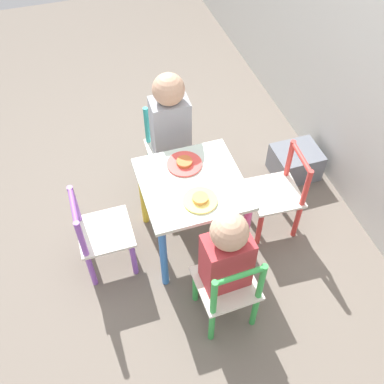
{
  "coord_description": "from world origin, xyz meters",
  "views": [
    {
      "loc": [
        1.35,
        -0.43,
        2.04
      ],
      "look_at": [
        0.0,
        0.0,
        0.4
      ],
      "focal_mm": 42.0,
      "sensor_mm": 36.0,
      "label": 1
    }
  ],
  "objects_px": {
    "kids_table": "(192,194)",
    "chair_teal": "(170,150)",
    "plate_left": "(184,163)",
    "chair_green": "(228,289)",
    "child_right": "(225,257)",
    "storage_bin": "(295,162)",
    "chair_red": "(278,194)",
    "chair_purple": "(100,234)",
    "child_left": "(171,127)",
    "plate_right": "(200,200)"
  },
  "relations": [
    {
      "from": "kids_table",
      "to": "plate_left",
      "type": "xyz_separation_m",
      "value": [
        -0.12,
        0.0,
        0.1
      ]
    },
    {
      "from": "child_left",
      "to": "storage_bin",
      "type": "height_order",
      "value": "child_left"
    },
    {
      "from": "kids_table",
      "to": "chair_green",
      "type": "xyz_separation_m",
      "value": [
        0.47,
        0.02,
        -0.13
      ]
    },
    {
      "from": "child_left",
      "to": "child_right",
      "type": "height_order",
      "value": "child_left"
    },
    {
      "from": "chair_green",
      "to": "child_right",
      "type": "height_order",
      "value": "child_right"
    },
    {
      "from": "chair_red",
      "to": "child_right",
      "type": "xyz_separation_m",
      "value": [
        0.38,
        -0.45,
        0.17
      ]
    },
    {
      "from": "chair_green",
      "to": "storage_bin",
      "type": "xyz_separation_m",
      "value": [
        -0.76,
        0.74,
        -0.16
      ]
    },
    {
      "from": "chair_red",
      "to": "plate_left",
      "type": "relative_size",
      "value": 2.95
    },
    {
      "from": "kids_table",
      "to": "child_right",
      "type": "distance_m",
      "value": 0.41
    },
    {
      "from": "child_right",
      "to": "storage_bin",
      "type": "xyz_separation_m",
      "value": [
        -0.7,
        0.74,
        -0.33
      ]
    },
    {
      "from": "plate_left",
      "to": "kids_table",
      "type": "bearing_deg",
      "value": -0.0
    },
    {
      "from": "chair_green",
      "to": "child_left",
      "type": "height_order",
      "value": "child_left"
    },
    {
      "from": "storage_bin",
      "to": "chair_red",
      "type": "bearing_deg",
      "value": -41.9
    },
    {
      "from": "chair_teal",
      "to": "plate_right",
      "type": "bearing_deg",
      "value": -89.59
    },
    {
      "from": "kids_table",
      "to": "chair_red",
      "type": "xyz_separation_m",
      "value": [
        0.03,
        0.47,
        -0.13
      ]
    },
    {
      "from": "kids_table",
      "to": "plate_right",
      "type": "height_order",
      "value": "plate_right"
    },
    {
      "from": "child_left",
      "to": "storage_bin",
      "type": "distance_m",
      "value": 0.84
    },
    {
      "from": "chair_green",
      "to": "child_right",
      "type": "bearing_deg",
      "value": -90.0
    },
    {
      "from": "chair_teal",
      "to": "child_left",
      "type": "xyz_separation_m",
      "value": [
        0.06,
        -0.0,
        0.22
      ]
    },
    {
      "from": "chair_teal",
      "to": "plate_right",
      "type": "distance_m",
      "value": 0.63
    },
    {
      "from": "storage_bin",
      "to": "kids_table",
      "type": "bearing_deg",
      "value": -68.94
    },
    {
      "from": "plate_left",
      "to": "storage_bin",
      "type": "bearing_deg",
      "value": 102.64
    },
    {
      "from": "chair_teal",
      "to": "chair_green",
      "type": "height_order",
      "value": "same"
    },
    {
      "from": "chair_purple",
      "to": "child_left",
      "type": "bearing_deg",
      "value": -49.69
    },
    {
      "from": "chair_purple",
      "to": "plate_left",
      "type": "bearing_deg",
      "value": -75.51
    },
    {
      "from": "child_left",
      "to": "plate_left",
      "type": "height_order",
      "value": "child_left"
    },
    {
      "from": "kids_table",
      "to": "child_left",
      "type": "xyz_separation_m",
      "value": [
        -0.41,
        0.01,
        0.09
      ]
    },
    {
      "from": "chair_teal",
      "to": "storage_bin",
      "type": "distance_m",
      "value": 0.77
    },
    {
      "from": "kids_table",
      "to": "child_left",
      "type": "relative_size",
      "value": 0.62
    },
    {
      "from": "chair_red",
      "to": "chair_purple",
      "type": "relative_size",
      "value": 1.0
    },
    {
      "from": "chair_red",
      "to": "plate_right",
      "type": "height_order",
      "value": "chair_red"
    },
    {
      "from": "storage_bin",
      "to": "chair_teal",
      "type": "bearing_deg",
      "value": -103.63
    },
    {
      "from": "chair_green",
      "to": "plate_right",
      "type": "distance_m",
      "value": 0.42
    },
    {
      "from": "plate_left",
      "to": "storage_bin",
      "type": "xyz_separation_m",
      "value": [
        -0.17,
        0.75,
        -0.39
      ]
    },
    {
      "from": "kids_table",
      "to": "chair_green",
      "type": "bearing_deg",
      "value": 2.15
    },
    {
      "from": "child_left",
      "to": "plate_right",
      "type": "distance_m",
      "value": 0.53
    },
    {
      "from": "kids_table",
      "to": "plate_left",
      "type": "distance_m",
      "value": 0.16
    },
    {
      "from": "chair_red",
      "to": "plate_left",
      "type": "bearing_deg",
      "value": -104.25
    },
    {
      "from": "chair_teal",
      "to": "chair_purple",
      "type": "bearing_deg",
      "value": -134.02
    },
    {
      "from": "chair_teal",
      "to": "chair_green",
      "type": "relative_size",
      "value": 1.0
    },
    {
      "from": "child_left",
      "to": "storage_bin",
      "type": "bearing_deg",
      "value": -7.19
    },
    {
      "from": "child_right",
      "to": "plate_left",
      "type": "distance_m",
      "value": 0.53
    },
    {
      "from": "kids_table",
      "to": "plate_left",
      "type": "bearing_deg",
      "value": 180.0
    },
    {
      "from": "child_left",
      "to": "chair_green",
      "type": "bearing_deg",
      "value": -87.78
    },
    {
      "from": "chair_red",
      "to": "chair_teal",
      "type": "bearing_deg",
      "value": -134.31
    },
    {
      "from": "kids_table",
      "to": "chair_purple",
      "type": "bearing_deg",
      "value": -90.06
    },
    {
      "from": "kids_table",
      "to": "chair_teal",
      "type": "bearing_deg",
      "value": 177.99
    },
    {
      "from": "chair_teal",
      "to": "chair_purple",
      "type": "relative_size",
      "value": 1.0
    },
    {
      "from": "chair_green",
      "to": "plate_right",
      "type": "relative_size",
      "value": 3.2
    },
    {
      "from": "child_left",
      "to": "chair_red",
      "type": "bearing_deg",
      "value": -41.94
    }
  ]
}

